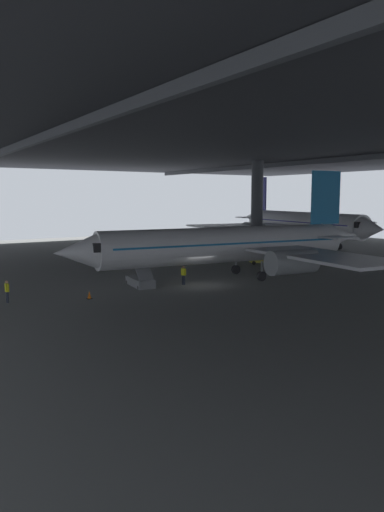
# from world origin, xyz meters

# --- Properties ---
(ground_plane) EXTENTS (110.00, 110.00, 0.00)m
(ground_plane) POSITION_xyz_m (0.00, 0.00, 0.00)
(ground_plane) COLOR slate
(hangar_structure) EXTENTS (121.00, 99.00, 14.38)m
(hangar_structure) POSITION_xyz_m (-0.06, 13.76, 13.76)
(hangar_structure) COLOR #4C4F54
(hangar_structure) RESTS_ON ground_plane
(airplane_main) EXTENTS (31.47, 32.40, 10.32)m
(airplane_main) POSITION_xyz_m (-0.34, 4.26, 3.24)
(airplane_main) COLOR white
(airplane_main) RESTS_ON ground_plane
(boarding_stairs) EXTENTS (4.10, 1.92, 4.42)m
(boarding_stairs) POSITION_xyz_m (-1.91, -4.65, 0.71)
(boarding_stairs) COLOR slate
(boarding_stairs) RESTS_ON ground_plane
(crew_worker_near_nose) EXTENTS (0.55, 0.25, 1.66)m
(crew_worker_near_nose) POSITION_xyz_m (-1.01, -15.87, 0.95)
(crew_worker_near_nose) COLOR #232838
(crew_worker_near_nose) RESTS_ON ground_plane
(crew_worker_by_stairs) EXTENTS (0.52, 0.33, 1.69)m
(crew_worker_by_stairs) POSITION_xyz_m (-0.15, -1.28, 0.96)
(crew_worker_by_stairs) COLOR #232838
(crew_worker_by_stairs) RESTS_ON ground_plane
(airplane_distant) EXTENTS (36.06, 35.19, 11.33)m
(airplane_distant) POSITION_xyz_m (-21.56, 34.83, 3.43)
(airplane_distant) COLOR white
(airplane_distant) RESTS_ON ground_plane
(traffic_cone_orange) EXTENTS (0.36, 0.36, 0.60)m
(traffic_cone_orange) POSITION_xyz_m (0.87, -10.35, 0.29)
(traffic_cone_orange) COLOR black
(traffic_cone_orange) RESTS_ON ground_plane
(baggage_tug) EXTENTS (2.08, 2.51, 0.90)m
(baggage_tug) POSITION_xyz_m (-6.58, 13.11, 0.53)
(baggage_tug) COLOR yellow
(baggage_tug) RESTS_ON ground_plane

